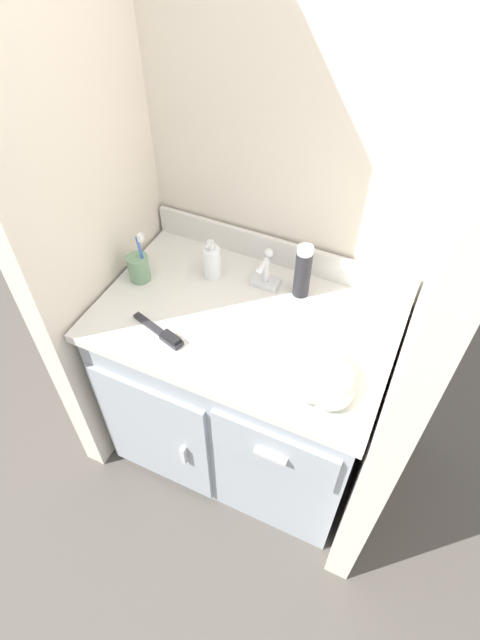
{
  "coord_description": "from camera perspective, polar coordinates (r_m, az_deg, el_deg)",
  "views": [
    {
      "loc": [
        0.43,
        -0.95,
        1.88
      ],
      "look_at": [
        0.0,
        -0.03,
        0.78
      ],
      "focal_mm": 28.0,
      "sensor_mm": 36.0,
      "label": 1
    }
  ],
  "objects": [
    {
      "name": "backsplash",
      "position": [
        1.69,
        4.52,
        7.71
      ],
      "size": [
        0.91,
        0.02,
        0.1
      ],
      "color": "silver",
      "rests_on": "vanity"
    },
    {
      "name": "wall_right",
      "position": [
        1.23,
        22.55,
        3.73
      ],
      "size": [
        0.08,
        0.66,
        2.2
      ],
      "primitive_type": "cube",
      "color": "beige",
      "rests_on": "ground_plane"
    },
    {
      "name": "wall_left",
      "position": [
        1.55,
        -17.38,
        14.79
      ],
      "size": [
        0.08,
        0.66,
        2.2
      ],
      "primitive_type": "cube",
      "color": "beige",
      "rests_on": "ground_plane"
    },
    {
      "name": "sink_faucet",
      "position": [
        1.61,
        2.97,
        5.34
      ],
      "size": [
        0.09,
        0.09,
        0.14
      ],
      "color": "silver",
      "rests_on": "vanity"
    },
    {
      "name": "hand_towel",
      "position": [
        1.36,
        9.04,
        -6.39
      ],
      "size": [
        0.22,
        0.2,
        0.08
      ],
      "color": "#A8BCA3",
      "rests_on": "vanity"
    },
    {
      "name": "shaving_cream_can",
      "position": [
        1.56,
        7.18,
        5.53
      ],
      "size": [
        0.05,
        0.05,
        0.19
      ],
      "color": "black",
      "rests_on": "vanity"
    },
    {
      "name": "soap_dispenser",
      "position": [
        1.64,
        -3.27,
        6.69
      ],
      "size": [
        0.06,
        0.06,
        0.15
      ],
      "color": "white",
      "rests_on": "vanity"
    },
    {
      "name": "wall_back",
      "position": [
        1.57,
        6.0,
        17.19
      ],
      "size": [
        1.09,
        0.08,
        2.2
      ],
      "primitive_type": "cube",
      "color": "beige",
      "rests_on": "ground_plane"
    },
    {
      "name": "toothbrush_cup",
      "position": [
        1.66,
        -11.47,
        5.91
      ],
      "size": [
        0.07,
        0.07,
        0.19
      ],
      "color": "gray",
      "rests_on": "vanity"
    },
    {
      "name": "hairbrush",
      "position": [
        1.49,
        -8.72,
        -1.6
      ],
      "size": [
        0.2,
        0.08,
        0.03
      ],
      "rotation": [
        0.0,
        0.0,
        -0.29
      ],
      "color": "#232328",
      "rests_on": "vanity"
    },
    {
      "name": "vanity",
      "position": [
        1.82,
        0.3,
        -7.73
      ],
      "size": [
        0.91,
        0.6,
        0.76
      ],
      "color": "#9EA8B2",
      "rests_on": "ground_plane"
    },
    {
      "name": "ground_plane",
      "position": [
        2.15,
        0.34,
        -13.73
      ],
      "size": [
        6.0,
        6.0,
        0.0
      ],
      "primitive_type": "plane",
      "color": "#4C4742"
    }
  ]
}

